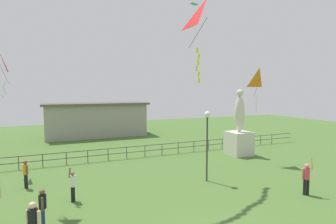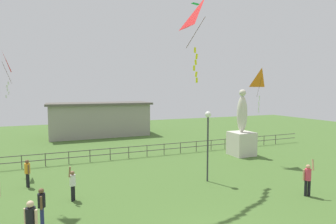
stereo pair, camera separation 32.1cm
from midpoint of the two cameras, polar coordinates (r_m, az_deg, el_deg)
name	(u,v)px [view 2 (the right image)]	position (r m, az deg, el deg)	size (l,w,h in m)	color
statue_monument	(242,136)	(23.52, 15.65, -4.80)	(1.82, 1.82, 5.50)	beige
lamppost	(208,130)	(16.11, 8.98, -3.83)	(0.36, 0.36, 4.19)	#38383D
person_0	(27,171)	(17.23, -27.05, -11.10)	(0.29, 0.44, 1.57)	black
person_1	(31,222)	(10.76, -26.14, -20.10)	(0.44, 0.35, 1.73)	#3F4C47
person_2	(73,183)	(14.37, -18.84, -14.03)	(0.35, 0.41, 1.76)	black
person_4	(42,205)	(12.30, -24.40, -17.36)	(0.29, 0.47, 1.56)	navy
person_5	(308,178)	(15.94, 27.93, -12.12)	(0.48, 0.41, 1.93)	black
kite_0	(205,20)	(10.76, 8.61, 18.68)	(1.25, 0.88, 3.07)	red
kite_2	(262,79)	(20.98, 19.57, 6.52)	(1.02, 0.85, 3.29)	orange
kite_4	(2,63)	(20.70, -31.21, 8.86)	(0.84, 1.03, 3.08)	red
waterfront_railing	(121,151)	(21.82, -9.40, -8.16)	(36.02, 0.06, 0.95)	#4C4742
pavilion_building	(100,119)	(33.29, -13.91, -1.45)	(11.85, 4.80, 3.98)	gray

